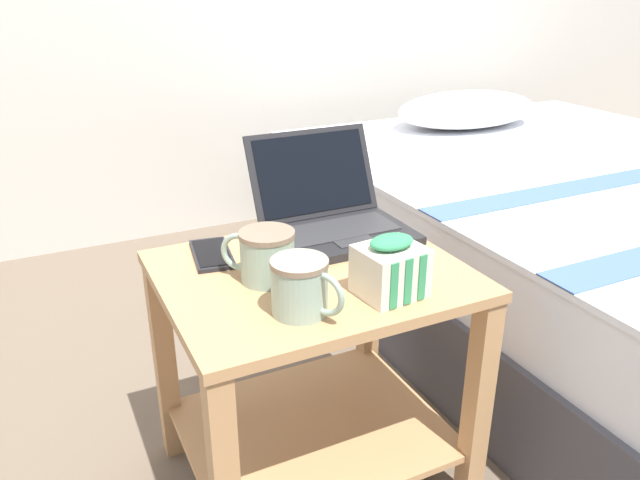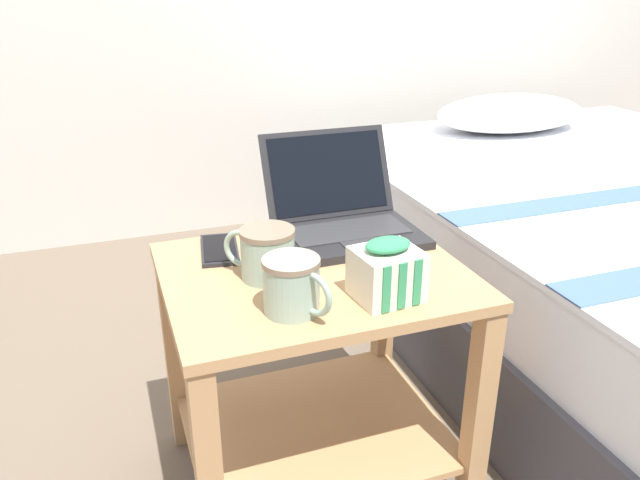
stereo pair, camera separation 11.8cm
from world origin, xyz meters
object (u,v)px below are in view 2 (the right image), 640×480
(snack_bag, at_px, (387,272))
(cell_phone, at_px, (220,249))
(laptop, at_px, (343,215))
(mug_front_left, at_px, (293,283))
(bed, at_px, (627,249))
(mug_front_right, at_px, (267,251))

(snack_bag, height_order, cell_phone, snack_bag)
(laptop, bearing_deg, mug_front_left, -125.14)
(cell_phone, bearing_deg, mug_front_left, -76.75)
(bed, relative_size, mug_front_left, 14.21)
(mug_front_left, xyz_separation_m, snack_bag, (0.17, -0.01, -0.00))
(bed, relative_size, snack_bag, 15.56)
(mug_front_right, distance_m, cell_phone, 0.17)
(mug_front_left, distance_m, cell_phone, 0.31)
(mug_front_right, bearing_deg, mug_front_left, -87.28)
(bed, xyz_separation_m, mug_front_right, (-1.28, -0.33, 0.33))
(laptop, xyz_separation_m, mug_front_left, (-0.21, -0.30, 0.01))
(bed, bearing_deg, cell_phone, -172.41)
(cell_phone, bearing_deg, snack_bag, -51.29)
(bed, bearing_deg, snack_bag, -156.18)
(mug_front_left, height_order, snack_bag, snack_bag)
(bed, distance_m, mug_front_right, 1.36)
(bed, height_order, laptop, laptop)
(snack_bag, bearing_deg, mug_front_right, 140.12)
(bed, height_order, mug_front_right, bed)
(mug_front_left, relative_size, snack_bag, 1.10)
(mug_front_right, bearing_deg, snack_bag, -39.88)
(mug_front_right, bearing_deg, cell_phone, 112.36)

